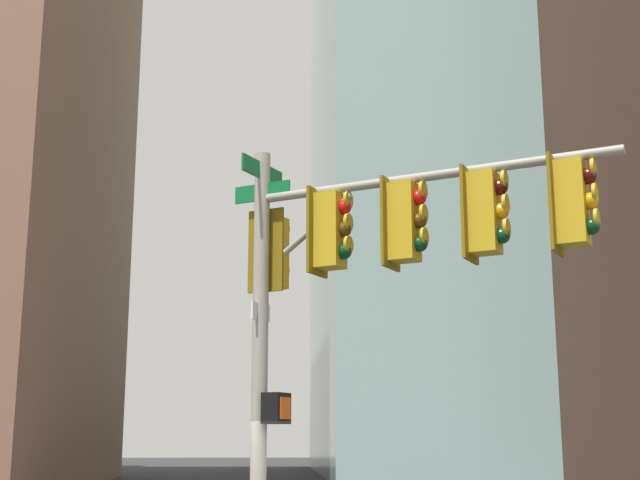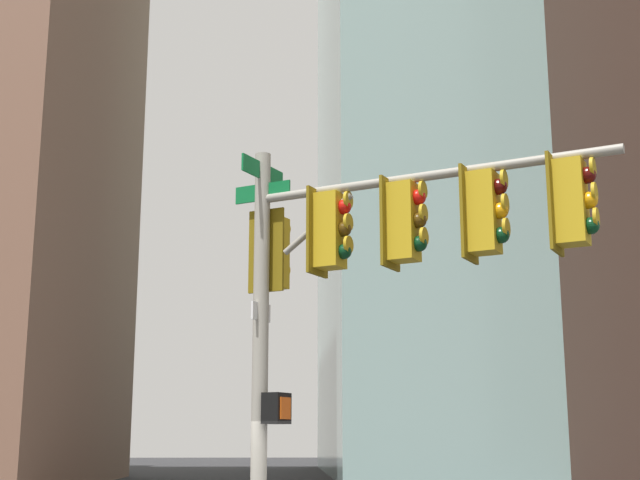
{
  "view_description": "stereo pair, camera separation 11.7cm",
  "coord_description": "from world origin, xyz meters",
  "views": [
    {
      "loc": [
        12.02,
        -0.15,
        2.28
      ],
      "look_at": [
        0.41,
        0.45,
        4.84
      ],
      "focal_mm": 50.65,
      "sensor_mm": 36.0,
      "label": 1
    },
    {
      "loc": [
        12.03,
        -0.04,
        2.28
      ],
      "look_at": [
        0.41,
        0.45,
        4.84
      ],
      "focal_mm": 50.65,
      "sensor_mm": 36.0,
      "label": 2
    }
  ],
  "objects": [
    {
      "name": "signal_pole_assembly",
      "position": [
        0.7,
        1.04,
        4.49
      ],
      "size": [
        3.05,
        4.58,
        6.16
      ],
      "rotation": [
        0.0,
        0.0,
        1.04
      ],
      "color": "#9E998C",
      "rests_on": "ground_plane"
    }
  ]
}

